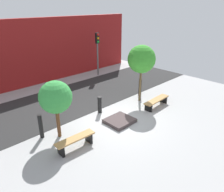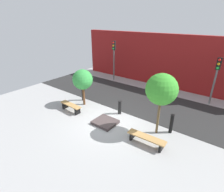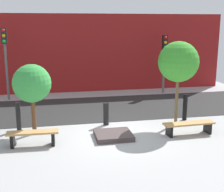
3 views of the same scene
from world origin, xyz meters
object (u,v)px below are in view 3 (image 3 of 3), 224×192
Objects in this scene: bollard_far_left at (18,117)px; bench_left at (33,136)px; bench_right at (189,126)px; tree_behind_left_bench at (32,84)px; traffic_light_west at (5,51)px; tree_behind_right_bench at (178,62)px; bollard_center at (185,107)px; planter_bed at (113,135)px; bollard_left at (106,114)px; traffic_light_mid_west at (164,53)px.

bench_left is at bearing -70.55° from bollard_far_left.
tree_behind_left_bench is (-5.33, 1.17, 1.48)m from bench_right.
traffic_light_west reaches higher than bench_right.
traffic_light_west is (-6.83, 5.39, 0.08)m from tree_behind_right_bench.
tree_behind_right_bench is at bearing -142.03° from bollard_center.
planter_bed is 3.56m from bollard_center.
planter_bed is 3.56m from bollard_far_left.
planter_bed is at bearing -23.62° from bollard_far_left.
tree_behind_right_bench reaches higher than bollard_left.
tree_behind_right_bench reaches higher than planter_bed.
bollard_left is (0.00, 1.42, 0.35)m from planter_bed.
bollard_left is 6.79m from traffic_light_west.
tree_behind_right_bench is 0.88× the size of traffic_light_west.
bollard_center is 0.29× the size of traffic_light_west.
tree_behind_right_bench is (5.33, 0.00, 0.62)m from tree_behind_left_bench.
tree_behind_left_bench reaches higher than bollard_left.
traffic_light_west is (-1.50, 6.56, 2.17)m from bench_left.
planter_bed is 0.39× the size of traffic_light_mid_west.
bench_left reaches higher than bench_right.
bench_left is 5.33m from bench_right.
bollard_far_left is at bearing 162.31° from bench_right.
bench_left is 0.88× the size of bench_right.
planter_bed is at bearing 173.32° from bench_right.
bollard_center is at bearing -100.64° from traffic_light_mid_west.
bollard_left is 0.24× the size of traffic_light_west.
tree_behind_left_bench is at bearing 165.24° from bench_right.
bollard_far_left is 0.29× the size of traffic_light_west.
bench_right reaches higher than planter_bed.
planter_bed is (2.67, 0.20, -0.25)m from bench_left.
tree_behind_right_bench reaches higher than bollard_center.
bollard_far_left is at bearing 180.00° from bollard_center.
tree_behind_right_bench reaches higher than bollard_far_left.
traffic_light_west is (-7.40, 4.95, 1.97)m from bollard_center.
tree_behind_right_bench is 2.02m from bollard_center.
bench_left is at bearing -164.70° from bollard_center.
bench_left is 7.07m from traffic_light_west.
tree_behind_right_bench reaches higher than tree_behind_left_bench.
planter_bed is at bearing -160.01° from tree_behind_right_bench.
bench_right is 1.76× the size of bollard_far_left.
bench_right is 0.58× the size of tree_behind_right_bench.
bollard_center is at bearing 23.62° from planter_bed.
traffic_light_mid_west is (1.50, 5.39, -0.18)m from tree_behind_right_bench.
bollard_far_left is (-0.57, 0.45, -1.27)m from tree_behind_left_bench.
bollard_left is at bearing 33.59° from bench_left.
bench_left is 1.54× the size of bollard_center.
bollard_left reaches higher than planter_bed.
bench_left is 0.51× the size of traffic_light_mid_west.
bollard_left is at bearing 180.00° from bollard_center.
traffic_light_west is (-6.83, 6.56, 2.19)m from bench_right.
bench_left is 1.88× the size of bollard_left.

